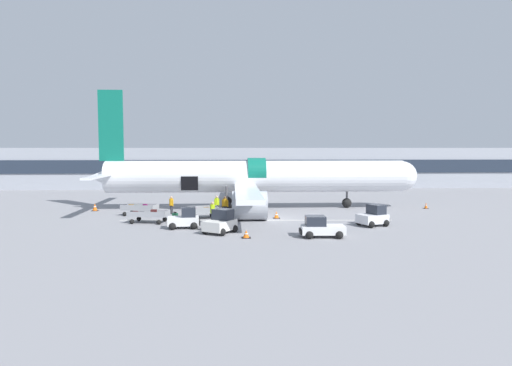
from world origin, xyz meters
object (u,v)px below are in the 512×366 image
(baggage_tug_mid, at_px, (373,217))
(ground_crew_loader_a, at_px, (213,212))
(suitcase_on_tarmac_spare, at_px, (175,216))
(ground_crew_supervisor, at_px, (171,205))
(baggage_tug_rear, at_px, (221,223))
(ground_crew_driver, at_px, (217,204))
(baggage_cart_empty, at_px, (149,216))
(baggage_cart_queued, at_px, (140,209))
(baggage_tug_spare, at_px, (185,220))
(baggage_tug_lead, at_px, (321,228))
(ground_crew_helper, at_px, (225,205))
(baggage_cart_loading, at_px, (204,212))
(ground_crew_loader_b, at_px, (244,205))
(airplane, at_px, (252,178))

(baggage_tug_mid, relative_size, ground_crew_loader_a, 1.51)
(ground_crew_loader_a, height_order, suitcase_on_tarmac_spare, ground_crew_loader_a)
(ground_crew_supervisor, bearing_deg, ground_crew_loader_a, -53.31)
(baggage_tug_rear, height_order, ground_crew_driver, baggage_tug_rear)
(baggage_tug_mid, xyz_separation_m, baggage_cart_empty, (-18.47, 2.42, -0.15))
(baggage_tug_mid, height_order, baggage_cart_queued, baggage_tug_mid)
(baggage_tug_spare, relative_size, baggage_cart_queued, 0.62)
(baggage_tug_mid, xyz_separation_m, ground_crew_supervisor, (-17.26, 7.45, 0.18))
(baggage_cart_queued, distance_m, baggage_cart_empty, 4.70)
(baggage_tug_lead, relative_size, ground_crew_helper, 1.79)
(baggage_cart_loading, bearing_deg, baggage_tug_mid, -18.84)
(baggage_cart_queued, bearing_deg, ground_crew_helper, -3.59)
(ground_crew_supervisor, height_order, ground_crew_helper, ground_crew_helper)
(ground_crew_loader_a, relative_size, suitcase_on_tarmac_spare, 2.80)
(baggage_cart_empty, height_order, ground_crew_driver, ground_crew_driver)
(ground_crew_loader_b, height_order, ground_crew_supervisor, ground_crew_supervisor)
(baggage_tug_rear, height_order, ground_crew_helper, ground_crew_helper)
(suitcase_on_tarmac_spare, bearing_deg, baggage_cart_empty, -135.04)
(baggage_tug_rear, distance_m, baggage_cart_loading, 7.41)
(ground_crew_driver, height_order, suitcase_on_tarmac_spare, ground_crew_driver)
(baggage_cart_queued, bearing_deg, ground_crew_supervisor, 12.21)
(baggage_tug_rear, relative_size, baggage_cart_empty, 0.69)
(baggage_cart_loading, height_order, ground_crew_helper, ground_crew_helper)
(baggage_cart_queued, bearing_deg, baggage_cart_loading, -18.66)
(baggage_cart_queued, relative_size, suitcase_on_tarmac_spare, 6.48)
(baggage_tug_lead, bearing_deg, ground_crew_loader_b, 114.21)
(baggage_cart_queued, bearing_deg, baggage_tug_mid, -18.78)
(baggage_tug_rear, bearing_deg, baggage_tug_spare, 143.56)
(suitcase_on_tarmac_spare, bearing_deg, ground_crew_loader_b, 23.61)
(baggage_tug_spare, distance_m, baggage_cart_loading, 5.24)
(baggage_tug_spare, height_order, suitcase_on_tarmac_spare, baggage_tug_spare)
(baggage_tug_rear, distance_m, baggage_tug_spare, 3.58)
(airplane, relative_size, baggage_cart_loading, 9.25)
(baggage_tug_mid, distance_m, baggage_tug_spare, 15.21)
(ground_crew_loader_b, distance_m, ground_crew_driver, 2.64)
(baggage_cart_queued, relative_size, ground_crew_helper, 2.35)
(ground_crew_loader_a, height_order, ground_crew_supervisor, ground_crew_loader_a)
(baggage_cart_loading, height_order, ground_crew_driver, ground_crew_driver)
(baggage_tug_lead, xyz_separation_m, ground_crew_helper, (-6.94, 10.75, 0.29))
(baggage_cart_empty, height_order, suitcase_on_tarmac_spare, baggage_cart_empty)
(baggage_tug_rear, height_order, ground_crew_supervisor, baggage_tug_rear)
(suitcase_on_tarmac_spare, bearing_deg, baggage_tug_lead, -37.69)
(baggage_cart_empty, bearing_deg, baggage_cart_queued, 110.15)
(baggage_tug_spare, xyz_separation_m, baggage_cart_queued, (-4.89, 7.16, -0.14))
(airplane, relative_size, ground_crew_driver, 19.68)
(baggage_cart_queued, bearing_deg, ground_crew_loader_b, 1.31)
(ground_crew_loader_b, height_order, ground_crew_helper, ground_crew_helper)
(baggage_tug_lead, xyz_separation_m, baggage_tug_rear, (-7.13, 1.96, 0.08))
(baggage_tug_mid, bearing_deg, airplane, 130.09)
(ground_crew_driver, xyz_separation_m, ground_crew_supervisor, (-4.31, -0.08, -0.01))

